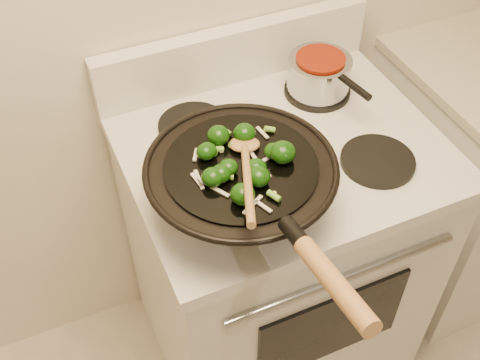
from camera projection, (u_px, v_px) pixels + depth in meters
name	position (u px, v px, depth m)	size (l,w,h in m)	color
stove	(275.00, 253.00, 1.82)	(0.78, 0.67, 1.08)	white
wok	(242.00, 185.00, 1.29)	(0.41, 0.69, 0.23)	black
stirfry	(241.00, 160.00, 1.23)	(0.22, 0.26, 0.05)	#0F3408
wooden_spoon	(246.00, 165.00, 1.21)	(0.15, 0.29, 0.08)	#9B6E3D
saucepan	(319.00, 74.00, 1.59)	(0.17, 0.27, 0.10)	#999BA2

